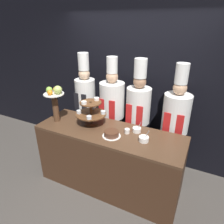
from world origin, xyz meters
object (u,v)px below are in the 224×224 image
(chef_center_right, at_px, (138,114))
(chef_left, at_px, (86,102))
(cup_white, at_px, (127,131))
(tiered_stand, at_px, (91,111))
(serving_bowl_near, at_px, (144,139))
(chef_right, at_px, (175,123))
(fruit_pedestal, at_px, (55,98))
(serving_bowl_far, at_px, (137,130))
(cake_round, at_px, (112,134))
(chef_center_left, at_px, (112,109))

(chef_center_right, bearing_deg, chef_left, 180.00)
(cup_white, bearing_deg, tiered_stand, 178.46)
(cup_white, height_order, serving_bowl_near, serving_bowl_near)
(cup_white, xyz_separation_m, chef_right, (0.53, 0.53, 0.00))
(fruit_pedestal, bearing_deg, chef_center_right, 32.12)
(chef_center_right, bearing_deg, serving_bowl_far, -71.98)
(cup_white, xyz_separation_m, serving_bowl_near, (0.27, -0.09, 0.00))
(serving_bowl_near, bearing_deg, chef_right, 66.79)
(tiered_stand, distance_m, cup_white, 0.60)
(cup_white, height_order, chef_left, chef_left)
(fruit_pedestal, xyz_separation_m, chef_left, (0.08, 0.66, -0.29))
(tiered_stand, bearing_deg, cake_round, -23.24)
(fruit_pedestal, relative_size, cup_white, 7.94)
(cup_white, distance_m, chef_left, 1.14)
(fruit_pedestal, height_order, cake_round, fruit_pedestal)
(tiered_stand, xyz_separation_m, serving_bowl_near, (0.84, -0.11, -0.17))
(cup_white, distance_m, serving_bowl_near, 0.28)
(tiered_stand, xyz_separation_m, chef_right, (1.11, 0.52, -0.17))
(chef_center_left, bearing_deg, serving_bowl_near, -39.56)
(fruit_pedestal, bearing_deg, serving_bowl_near, 1.48)
(cup_white, relative_size, serving_bowl_near, 0.42)
(fruit_pedestal, height_order, chef_left, chef_left)
(fruit_pedestal, distance_m, cake_round, 0.99)
(fruit_pedestal, xyz_separation_m, cake_round, (0.94, -0.04, -0.33))
(cake_round, bearing_deg, cup_white, 47.20)
(cake_round, distance_m, serving_bowl_far, 0.36)
(fruit_pedestal, bearing_deg, cake_round, -2.33)
(cake_round, relative_size, chef_right, 0.13)
(cake_round, bearing_deg, serving_bowl_near, 9.92)
(fruit_pedestal, xyz_separation_m, chef_right, (1.62, 0.66, -0.33))
(chef_center_left, xyz_separation_m, chef_right, (1.02, 0.00, -0.01))
(cup_white, bearing_deg, chef_center_right, 94.11)
(tiered_stand, distance_m, chef_center_left, 0.55)
(cup_white, distance_m, serving_bowl_far, 0.14)
(serving_bowl_near, xyz_separation_m, chef_center_right, (-0.30, 0.62, 0.02))
(cup_white, bearing_deg, fruit_pedestal, -173.35)
(tiered_stand, distance_m, fruit_pedestal, 0.56)
(fruit_pedestal, distance_m, chef_left, 0.72)
(chef_center_left, distance_m, chef_center_right, 0.45)
(cup_white, xyz_separation_m, chef_center_right, (-0.04, 0.53, 0.03))
(fruit_pedestal, distance_m, chef_center_right, 1.28)
(tiered_stand, height_order, serving_bowl_near, tiered_stand)
(serving_bowl_far, xyz_separation_m, chef_center_right, (-0.14, 0.44, 0.03))
(chef_left, bearing_deg, serving_bowl_near, -26.15)
(chef_left, bearing_deg, cake_round, -39.24)
(chef_center_right, distance_m, chef_right, 0.57)
(tiered_stand, xyz_separation_m, chef_center_right, (0.53, 0.52, -0.14))
(chef_center_left, relative_size, chef_right, 1.01)
(chef_center_left, bearing_deg, tiered_stand, -99.02)
(fruit_pedestal, bearing_deg, serving_bowl_far, 10.38)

